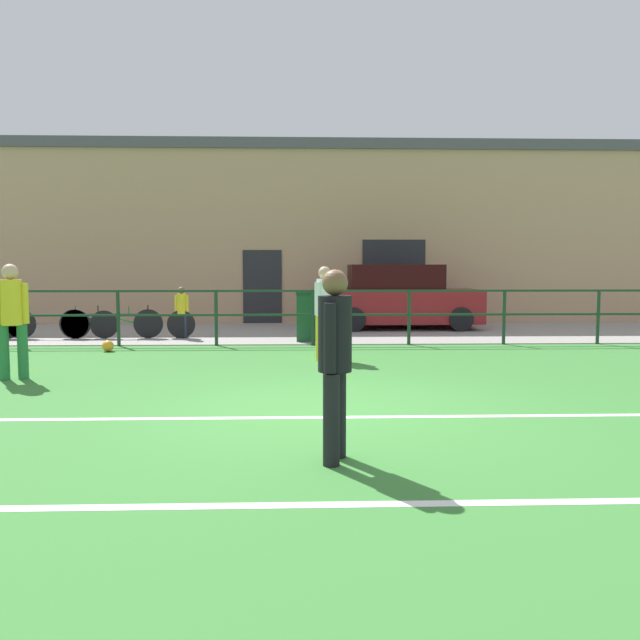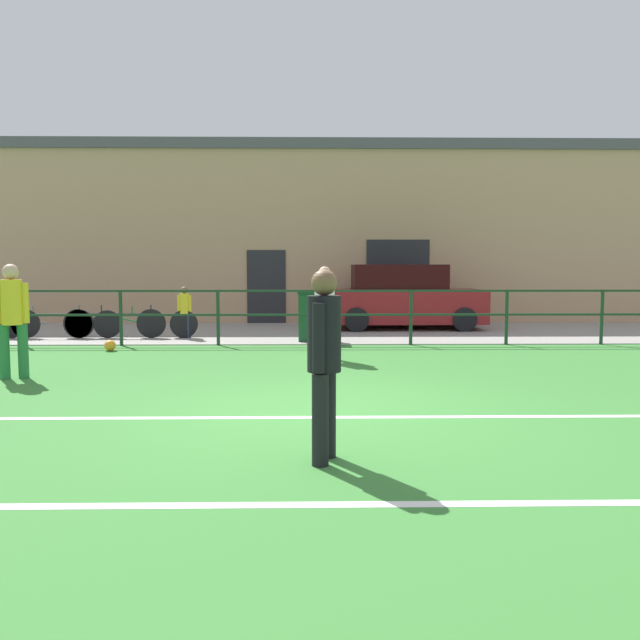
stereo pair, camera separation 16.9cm
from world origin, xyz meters
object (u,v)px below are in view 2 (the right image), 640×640
(player_goalkeeper, at_px, (324,353))
(bicycle_parked_0, at_px, (45,323))
(player_striker, at_px, (12,314))
(spectator_child, at_px, (184,309))
(trash_bin_0, at_px, (312,315))
(soccer_ball_match, at_px, (110,346))
(player_winger, at_px, (325,307))
(parked_car_red, at_px, (403,298))
(bicycle_parked_4, at_px, (145,323))
(bicycle_parked_2, at_px, (114,323))

(player_goalkeeper, xyz_separation_m, bicycle_parked_0, (-6.06, 9.02, -0.55))
(player_striker, height_order, spectator_child, player_striker)
(player_goalkeeper, bearing_deg, trash_bin_0, -162.76)
(soccer_ball_match, bearing_deg, player_winger, -15.88)
(spectator_child, relative_size, parked_car_red, 0.29)
(player_goalkeeper, height_order, trash_bin_0, player_goalkeeper)
(player_goalkeeper, relative_size, parked_car_red, 0.41)
(spectator_child, distance_m, parked_car_red, 5.70)
(soccer_ball_match, xyz_separation_m, bicycle_parked_4, (0.15, 2.07, 0.24))
(player_winger, bearing_deg, bicycle_parked_4, 97.74)
(trash_bin_0, bearing_deg, soccer_ball_match, -159.19)
(bicycle_parked_2, bearing_deg, spectator_child, 1.04)
(player_winger, height_order, parked_car_red, parked_car_red)
(bicycle_parked_2, bearing_deg, player_goalkeeper, -63.39)
(soccer_ball_match, relative_size, bicycle_parked_2, 0.09)
(bicycle_parked_0, bearing_deg, spectator_child, 0.52)
(player_winger, bearing_deg, soccer_ball_match, 121.09)
(bicycle_parked_2, bearing_deg, parked_car_red, 17.59)
(player_winger, relative_size, bicycle_parked_2, 0.71)
(soccer_ball_match, height_order, bicycle_parked_0, bicycle_parked_0)
(player_goalkeeper, distance_m, player_striker, 5.93)
(player_striker, distance_m, spectator_child, 5.30)
(trash_bin_0, bearing_deg, player_striker, -134.13)
(player_striker, bearing_deg, spectator_child, 55.93)
(player_goalkeeper, relative_size, player_winger, 0.98)
(parked_car_red, relative_size, trash_bin_0, 3.62)
(player_goalkeeper, relative_size, bicycle_parked_4, 0.68)
(bicycle_parked_0, xyz_separation_m, bicycle_parked_4, (2.24, 0.00, -0.01))
(player_goalkeeper, bearing_deg, bicycle_parked_0, -129.36)
(player_winger, height_order, bicycle_parked_2, player_winger)
(player_goalkeeper, distance_m, trash_bin_0, 8.44)
(player_goalkeeper, xyz_separation_m, bicycle_parked_2, (-4.52, 9.02, -0.55))
(player_goalkeeper, relative_size, player_striker, 0.96)
(parked_car_red, bearing_deg, trash_bin_0, -131.13)
(bicycle_parked_2, xyz_separation_m, bicycle_parked_4, (0.70, 0.00, -0.01))
(player_striker, xyz_separation_m, bicycle_parked_2, (-0.11, 5.06, -0.58))
(player_goalkeeper, relative_size, spectator_child, 1.38)
(bicycle_parked_4, xyz_separation_m, trash_bin_0, (3.75, -0.59, 0.22))
(bicycle_parked_0, distance_m, bicycle_parked_4, 2.24)
(player_striker, height_order, bicycle_parked_4, player_striker)
(player_winger, bearing_deg, bicycle_parked_0, 109.42)
(bicycle_parked_4, bearing_deg, bicycle_parked_2, -180.00)
(soccer_ball_match, distance_m, parked_car_red, 7.64)
(trash_bin_0, bearing_deg, player_winger, -85.28)
(parked_car_red, bearing_deg, soccer_ball_match, -146.09)
(bicycle_parked_0, bearing_deg, bicycle_parked_4, 0.00)
(player_goalkeeper, bearing_deg, bicycle_parked_4, -140.30)
(player_goalkeeper, xyz_separation_m, player_winger, (0.14, 5.78, 0.02))
(parked_car_red, relative_size, bicycle_parked_4, 1.68)
(parked_car_red, distance_m, trash_bin_0, 3.67)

